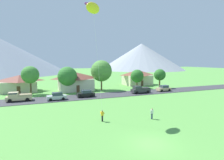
% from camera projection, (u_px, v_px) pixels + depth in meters
% --- Properties ---
extents(ground_plane, '(400.00, 400.00, 0.00)m').
position_uv_depth(ground_plane, '(151.00, 144.00, 19.52)').
color(ground_plane, '#569942').
extents(road_strip, '(160.00, 7.14, 0.08)m').
position_uv_depth(road_strip, '(87.00, 97.00, 45.13)').
color(road_strip, '#38383D').
rests_on(road_strip, ground).
extents(mountain_central_ridge, '(83.37, 83.37, 25.90)m').
position_uv_depth(mountain_central_ridge, '(141.00, 57.00, 181.10)').
color(mountain_central_ridge, '#8E939E').
rests_on(mountain_central_ridge, ground).
extents(house_leftmost, '(10.03, 7.55, 4.78)m').
position_uv_depth(house_leftmost, '(20.00, 83.00, 52.30)').
color(house_leftmost, beige).
rests_on(house_leftmost, ground).
extents(house_left_center, '(10.13, 7.80, 5.58)m').
position_uv_depth(house_left_center, '(137.00, 77.00, 67.60)').
color(house_left_center, beige).
rests_on(house_left_center, ground).
extents(house_right_center, '(10.50, 7.75, 5.50)m').
position_uv_depth(house_right_center, '(76.00, 81.00, 54.49)').
color(house_right_center, beige).
rests_on(house_right_center, ground).
extents(tree_near_left, '(5.37, 5.37, 7.28)m').
position_uv_depth(tree_near_left, '(67.00, 76.00, 50.60)').
color(tree_near_left, brown).
rests_on(tree_near_left, ground).
extents(tree_left_of_center, '(6.36, 6.36, 9.05)m').
position_uv_depth(tree_left_of_center, '(101.00, 71.00, 54.66)').
color(tree_left_of_center, brown).
rests_on(tree_left_of_center, ground).
extents(tree_center, '(3.74, 3.74, 6.22)m').
position_uv_depth(tree_center, '(160.00, 75.00, 59.21)').
color(tree_center, brown).
rests_on(tree_center, ground).
extents(tree_right_of_center, '(4.51, 4.51, 7.52)m').
position_uv_depth(tree_right_of_center, '(30.00, 75.00, 47.53)').
color(tree_right_of_center, '#4C3823').
rests_on(tree_right_of_center, ground).
extents(tree_near_right, '(4.23, 4.23, 6.07)m').
position_uv_depth(tree_near_right, '(137.00, 76.00, 59.04)').
color(tree_near_right, brown).
rests_on(tree_near_right, ground).
extents(parked_car_black_west_end, '(4.25, 2.18, 1.68)m').
position_uv_depth(parked_car_black_west_end, '(86.00, 94.00, 44.45)').
color(parked_car_black_west_end, black).
rests_on(parked_car_black_west_end, road_strip).
extents(parked_car_silver_mid_west, '(4.25, 2.18, 1.68)m').
position_uv_depth(parked_car_silver_mid_west, '(57.00, 96.00, 41.15)').
color(parked_car_silver_mid_west, '#B7BCC1').
rests_on(parked_car_silver_mid_west, road_strip).
extents(parked_car_tan_east_end, '(4.23, 2.13, 1.68)m').
position_uv_depth(parked_car_tan_east_end, '(164.00, 88.00, 53.21)').
color(parked_car_tan_east_end, tan).
rests_on(parked_car_tan_east_end, road_strip).
extents(pickup_truck_charcoal_west_side, '(5.23, 2.39, 1.99)m').
position_uv_depth(pickup_truck_charcoal_west_side, '(140.00, 89.00, 49.84)').
color(pickup_truck_charcoal_west_side, '#333338').
rests_on(pickup_truck_charcoal_west_side, road_strip).
extents(pickup_truck_sand_east_side, '(5.23, 2.39, 1.99)m').
position_uv_depth(pickup_truck_sand_east_side, '(18.00, 97.00, 39.89)').
color(pickup_truck_sand_east_side, '#C6B284').
rests_on(pickup_truck_sand_east_side, road_strip).
extents(kite_flyer_with_kite, '(2.82, 3.09, 17.31)m').
position_uv_depth(kite_flyer_with_kite, '(93.00, 11.00, 26.39)').
color(kite_flyer_with_kite, black).
rests_on(kite_flyer_with_kite, ground).
extents(watcher_person, '(0.56, 0.24, 1.68)m').
position_uv_depth(watcher_person, '(152.00, 113.00, 27.75)').
color(watcher_person, navy).
rests_on(watcher_person, ground).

